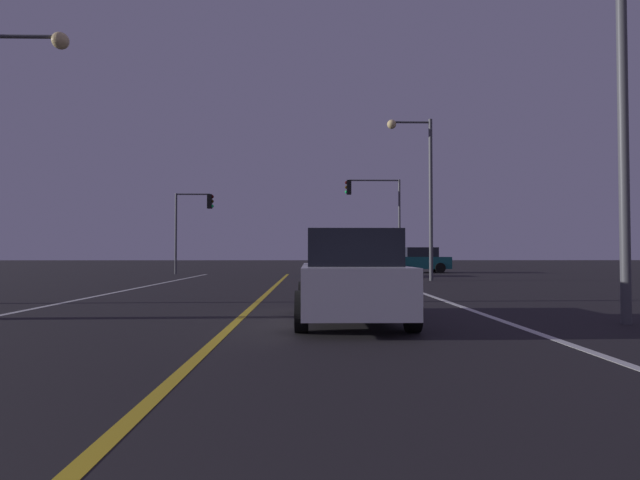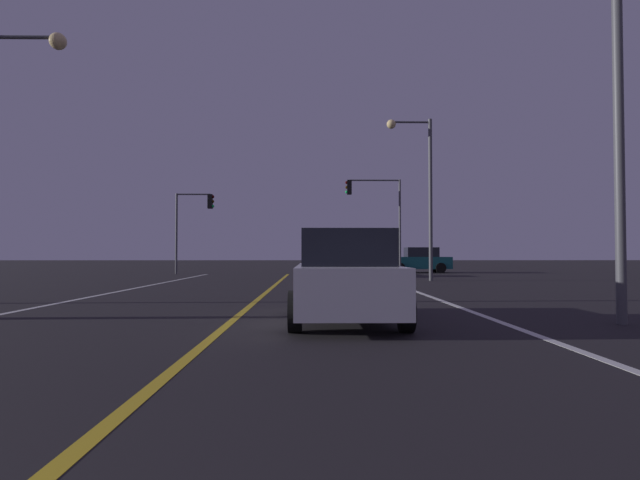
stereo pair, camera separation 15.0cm
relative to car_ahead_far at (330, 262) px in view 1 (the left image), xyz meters
The scene contains 11 objects.
lane_edge_right 16.62m from the car_ahead_far, 81.34° to the right, with size 0.16×38.47×0.01m, color silver.
lane_edge_left 18.08m from the car_ahead_far, 114.69° to the right, with size 0.16×38.47×0.01m, color silver.
lane_center_divider 16.62m from the car_ahead_far, 98.74° to the right, with size 0.16×38.47×0.01m, color gold.
car_ahead_far is the anchor object (origin of this frame).
car_crossing_side 8.26m from the car_ahead_far, 41.73° to the left, with size 4.30×2.02×1.70m.
car_lead_same_lane 19.15m from the car_ahead_far, 91.14° to the right, with size 2.02×4.30×1.70m.
traffic_light_near_right 5.72m from the car_ahead_far, 48.57° to the left, with size 3.54×0.36×5.99m.
traffic_light_near_left 9.54m from the car_ahead_far, 158.50° to the left, with size 2.44×0.36×5.08m.
street_lamp_right_near 20.43m from the car_ahead_far, 78.01° to the right, with size 1.93×0.44×7.77m.
street_lamp_left_mid 18.35m from the car_ahead_far, 120.32° to the right, with size 2.29×0.44×7.07m.
street_lamp_right_far 7.53m from the car_ahead_far, 49.73° to the right, with size 2.16×0.44×7.68m.
Camera 1 is at (1.37, 0.99, 1.28)m, focal length 28.45 mm.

